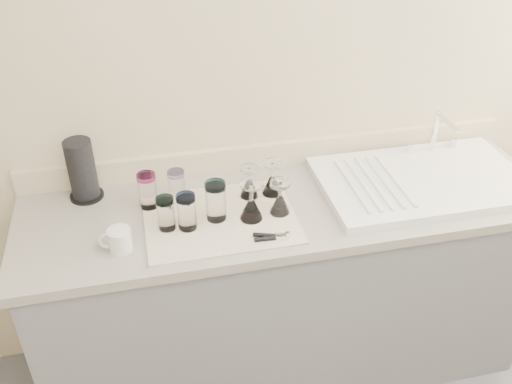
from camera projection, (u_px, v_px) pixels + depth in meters
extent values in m
cube|color=#C2B18B|center=(272.00, 86.00, 2.24)|extent=(3.50, 0.04, 2.50)
cube|color=slate|center=(286.00, 291.00, 2.45)|extent=(2.00, 0.60, 0.86)
cube|color=gray|center=(289.00, 206.00, 2.20)|extent=(2.06, 0.62, 0.04)
cube|color=white|center=(422.00, 181.00, 2.28)|extent=(0.82, 0.50, 0.03)
cylinder|color=silver|center=(435.00, 131.00, 2.41)|extent=(0.02, 0.02, 0.18)
cylinder|color=silver|center=(448.00, 122.00, 2.30)|extent=(0.02, 0.16, 0.02)
cylinder|color=silver|center=(411.00, 148.00, 2.43)|extent=(0.03, 0.03, 0.04)
cylinder|color=silver|center=(453.00, 143.00, 2.47)|extent=(0.03, 0.03, 0.04)
cube|color=silver|center=(220.00, 219.00, 2.09)|extent=(0.55, 0.42, 0.01)
cylinder|color=white|center=(148.00, 193.00, 2.12)|extent=(0.07, 0.07, 0.12)
cylinder|color=#D33198|center=(146.00, 177.00, 2.08)|extent=(0.07, 0.07, 0.02)
cylinder|color=white|center=(177.00, 188.00, 2.16)|extent=(0.06, 0.06, 0.11)
cylinder|color=#A98BD6|center=(176.00, 173.00, 2.12)|extent=(0.06, 0.06, 0.02)
cylinder|color=white|center=(166.00, 215.00, 2.01)|extent=(0.06, 0.06, 0.11)
cylinder|color=teal|center=(165.00, 200.00, 1.98)|extent=(0.06, 0.06, 0.02)
cylinder|color=white|center=(187.00, 214.00, 2.01)|extent=(0.07, 0.07, 0.12)
cylinder|color=blue|center=(186.00, 198.00, 1.97)|extent=(0.07, 0.07, 0.02)
cylinder|color=white|center=(216.00, 203.00, 2.05)|extent=(0.07, 0.07, 0.13)
cylinder|color=#3CA2C8|center=(215.00, 186.00, 2.01)|extent=(0.08, 0.08, 0.02)
cone|color=white|center=(249.00, 189.00, 2.19)|extent=(0.07, 0.07, 0.07)
cylinder|color=white|center=(249.00, 175.00, 2.16)|extent=(0.01, 0.01, 0.05)
cylinder|color=white|center=(249.00, 169.00, 2.14)|extent=(0.07, 0.07, 0.01)
cone|color=white|center=(272.00, 185.00, 2.21)|extent=(0.08, 0.08, 0.07)
cylinder|color=white|center=(272.00, 171.00, 2.17)|extent=(0.01, 0.01, 0.06)
cylinder|color=white|center=(272.00, 164.00, 2.15)|extent=(0.08, 0.08, 0.01)
cone|color=white|center=(251.00, 209.00, 2.07)|extent=(0.08, 0.08, 0.08)
cylinder|color=white|center=(251.00, 193.00, 2.03)|extent=(0.01, 0.01, 0.06)
cylinder|color=white|center=(251.00, 184.00, 2.01)|extent=(0.08, 0.08, 0.01)
cone|color=white|center=(279.00, 205.00, 2.11)|extent=(0.07, 0.07, 0.06)
cylinder|color=white|center=(280.00, 192.00, 2.07)|extent=(0.01, 0.01, 0.05)
cylinder|color=white|center=(280.00, 185.00, 2.06)|extent=(0.07, 0.07, 0.01)
cone|color=white|center=(280.00, 204.00, 2.10)|extent=(0.08, 0.08, 0.07)
cylinder|color=white|center=(280.00, 190.00, 2.07)|extent=(0.01, 0.01, 0.06)
cylinder|color=white|center=(281.00, 183.00, 2.05)|extent=(0.08, 0.08, 0.01)
cube|color=silver|center=(283.00, 237.00, 1.99)|extent=(0.05, 0.03, 0.02)
cylinder|color=black|center=(268.00, 238.00, 1.98)|extent=(0.10, 0.02, 0.02)
cylinder|color=black|center=(267.00, 235.00, 1.99)|extent=(0.10, 0.05, 0.02)
cylinder|color=silver|center=(120.00, 240.00, 1.93)|extent=(0.09, 0.09, 0.08)
torus|color=silver|center=(108.00, 241.00, 1.93)|extent=(0.06, 0.02, 0.06)
cylinder|color=black|center=(87.00, 195.00, 2.22)|extent=(0.13, 0.13, 0.01)
cylinder|color=black|center=(82.00, 169.00, 2.15)|extent=(0.10, 0.10, 0.23)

